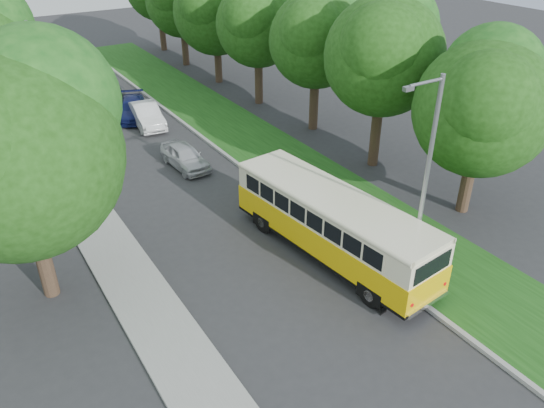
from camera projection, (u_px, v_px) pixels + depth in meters
ground at (281, 282)px, 20.19m from camera, size 120.00×120.00×0.00m
curb at (286, 201)px, 25.48m from camera, size 0.20×70.00×0.15m
grass_verge at (325, 189)px, 26.57m from camera, size 4.50×70.00×0.13m
sidewalk at (115, 256)px, 21.60m from camera, size 2.20×70.00×0.12m
treeline at (162, 28)px, 31.85m from camera, size 24.27×41.91×9.46m
lamppost_near at (424, 179)px, 18.12m from camera, size 1.71×0.16×8.00m
lamppost_far at (39, 88)px, 27.66m from camera, size 1.71×0.16×7.50m
warning_sign at (71, 156)px, 26.01m from camera, size 0.56×0.10×2.50m
vintage_bus at (332, 226)px, 21.04m from camera, size 3.49×9.78×2.84m
car_silver at (185, 156)px, 28.58m from camera, size 1.71×3.82×1.27m
car_white at (146, 115)px, 33.74m from camera, size 1.95×4.47×1.43m
car_blue at (133, 108)px, 35.10m from camera, size 3.15×4.70×1.27m
car_grey at (104, 86)px, 39.19m from camera, size 2.23×4.57×1.25m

